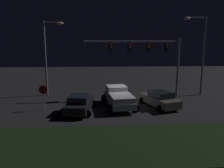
{
  "coord_description": "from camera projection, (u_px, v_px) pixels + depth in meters",
  "views": [
    {
      "loc": [
        -2.23,
        -19.59,
        5.54
      ],
      "look_at": [
        -0.97,
        0.32,
        2.02
      ],
      "focal_mm": 33.77,
      "sensor_mm": 36.0,
      "label": 1
    }
  ],
  "objects": [
    {
      "name": "traffic_signal_gantry",
      "position": [
        148.0,
        52.0,
        22.54
      ],
      "size": [
        10.32,
        0.56,
        6.5
      ],
      "color": "slate",
      "rests_on": "ground_plane"
    },
    {
      "name": "pickup_truck",
      "position": [
        118.0,
        96.0,
        19.72
      ],
      "size": [
        3.27,
        5.58,
        1.8
      ],
      "rotation": [
        0.0,
        0.0,
        1.68
      ],
      "color": "#B7B7BC",
      "rests_on": "ground_plane"
    },
    {
      "name": "car_sedan_far",
      "position": [
        159.0,
        99.0,
        19.63
      ],
      "size": [
        3.33,
        4.74,
        1.51
      ],
      "rotation": [
        0.0,
        0.0,
        1.89
      ],
      "color": "#514C47",
      "rests_on": "ground_plane"
    },
    {
      "name": "car_sedan",
      "position": [
        80.0,
        104.0,
        18.08
      ],
      "size": [
        2.86,
        4.6,
        1.51
      ],
      "rotation": [
        0.0,
        0.0,
        1.44
      ],
      "color": "black",
      "rests_on": "ground_plane"
    },
    {
      "name": "ground_plane",
      "position": [
        122.0,
        105.0,
        20.36
      ],
      "size": [
        80.0,
        80.0,
        0.0
      ],
      "primitive_type": "plane",
      "color": "black"
    },
    {
      "name": "street_lamp_right",
      "position": [
        200.0,
        47.0,
        23.81
      ],
      "size": [
        2.59,
        0.44,
        8.9
      ],
      "color": "slate",
      "rests_on": "ground_plane"
    },
    {
      "name": "stop_sign",
      "position": [
        43.0,
        93.0,
        18.48
      ],
      "size": [
        0.76,
        0.08,
        2.23
      ],
      "color": "slate",
      "rests_on": "ground_plane"
    },
    {
      "name": "street_lamp_left",
      "position": [
        49.0,
        50.0,
        23.75
      ],
      "size": [
        2.25,
        0.44,
        8.37
      ],
      "color": "slate",
      "rests_on": "ground_plane"
    },
    {
      "name": "grass_median",
      "position": [
        138.0,
        143.0,
        12.19
      ],
      "size": [
        23.06,
        5.6,
        0.1
      ],
      "primitive_type": "cube",
      "color": "black",
      "rests_on": "ground_plane"
    }
  ]
}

